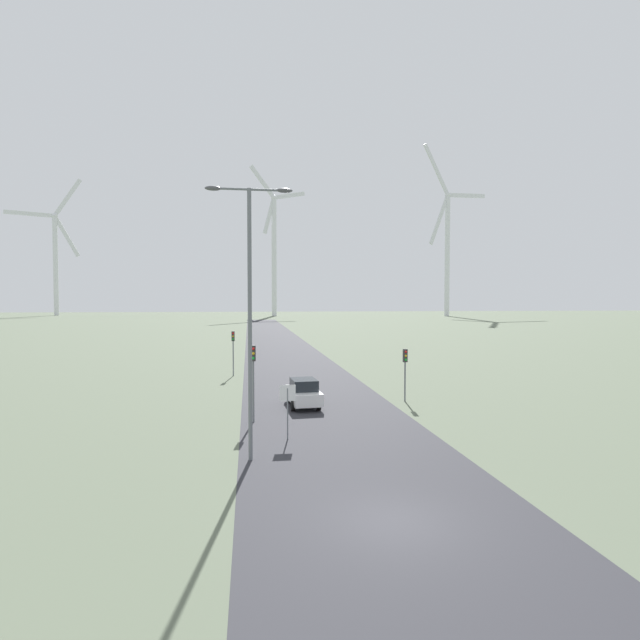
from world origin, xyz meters
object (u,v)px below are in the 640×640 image
(wind_turbine_far_left, at_px, (55,254))
(traffic_light_post_near_left, at_px, (253,366))
(streetlamp, at_px, (250,293))
(wind_turbine_left, at_px, (274,246))
(wind_turbine_center, at_px, (447,241))
(stop_sign_near, at_px, (288,401))
(traffic_light_post_mid_left, at_px, (233,343))
(car_approaching, at_px, (304,393))
(traffic_light_post_near_right, at_px, (405,363))

(wind_turbine_far_left, bearing_deg, traffic_light_post_near_left, -67.89)
(streetlamp, height_order, wind_turbine_far_left, wind_turbine_far_left)
(wind_turbine_far_left, xyz_separation_m, wind_turbine_left, (100.45, -22.97, 2.85))
(wind_turbine_far_left, xyz_separation_m, wind_turbine_center, (176.78, -35.57, 4.56))
(stop_sign_near, xyz_separation_m, wind_turbine_left, (9.59, 200.58, 29.68))
(traffic_light_post_mid_left, distance_m, car_approaching, 15.10)
(traffic_light_post_near_left, height_order, wind_turbine_center, wind_turbine_center)
(car_approaching, bearing_deg, streetlamp, -108.34)
(wind_turbine_center, bearing_deg, wind_turbine_far_left, 168.62)
(streetlamp, height_order, traffic_light_post_mid_left, streetlamp)
(traffic_light_post_near_right, xyz_separation_m, wind_turbine_left, (0.85, 192.30, 28.94))
(stop_sign_near, distance_m, wind_turbine_left, 202.99)
(traffic_light_post_near_left, bearing_deg, wind_turbine_left, 86.73)
(stop_sign_near, bearing_deg, car_approaching, 77.77)
(streetlamp, height_order, traffic_light_post_near_left, streetlamp)
(wind_turbine_center, bearing_deg, traffic_light_post_near_right, -113.24)
(stop_sign_near, relative_size, traffic_light_post_mid_left, 0.67)
(traffic_light_post_near_left, distance_m, car_approaching, 5.44)
(traffic_light_post_near_left, distance_m, wind_turbine_far_left, 238.44)
(streetlamp, height_order, stop_sign_near, streetlamp)
(stop_sign_near, height_order, wind_turbine_left, wind_turbine_left)
(streetlamp, relative_size, stop_sign_near, 4.29)
(traffic_light_post_mid_left, height_order, wind_turbine_center, wind_turbine_center)
(traffic_light_post_mid_left, relative_size, wind_turbine_left, 0.06)
(traffic_light_post_near_right, xyz_separation_m, wind_turbine_far_left, (-99.60, 215.27, 26.10))
(traffic_light_post_near_left, bearing_deg, wind_turbine_center, 64.56)
(traffic_light_post_near_right, relative_size, traffic_light_post_mid_left, 0.88)
(car_approaching, distance_m, wind_turbine_left, 195.58)
(wind_turbine_center, bearing_deg, car_approaching, -115.04)
(traffic_light_post_near_right, relative_size, car_approaching, 0.86)
(stop_sign_near, bearing_deg, streetlamp, -122.09)
(stop_sign_near, height_order, wind_turbine_far_left, wind_turbine_far_left)
(car_approaching, xyz_separation_m, wind_turbine_far_left, (-92.51, 215.97, 27.84))
(wind_turbine_left, xyz_separation_m, wind_turbine_center, (76.33, -12.60, 1.71))
(streetlamp, bearing_deg, wind_turbine_left, 86.78)
(traffic_light_post_near_left, bearing_deg, streetlamp, -91.63)
(car_approaching, relative_size, wind_turbine_center, 0.06)
(streetlamp, relative_size, traffic_light_post_near_right, 3.26)
(wind_turbine_left, bearing_deg, car_approaching, -92.36)
(traffic_light_post_mid_left, bearing_deg, wind_turbine_left, 85.87)
(wind_turbine_far_left, bearing_deg, stop_sign_near, -67.88)
(streetlamp, xyz_separation_m, car_approaching, (3.49, 10.53, -6.35))
(wind_turbine_center, bearing_deg, wind_turbine_left, 170.63)
(wind_turbine_left, bearing_deg, streetlamp, -93.22)
(stop_sign_near, xyz_separation_m, car_approaching, (1.64, 7.58, -1.01))
(streetlamp, distance_m, wind_turbine_far_left, 244.30)
(streetlamp, height_order, wind_turbine_left, wind_turbine_left)
(wind_turbine_center, bearing_deg, traffic_light_post_mid_left, -118.22)
(traffic_light_post_near_left, relative_size, traffic_light_post_mid_left, 1.06)
(traffic_light_post_mid_left, bearing_deg, streetlamp, -86.57)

